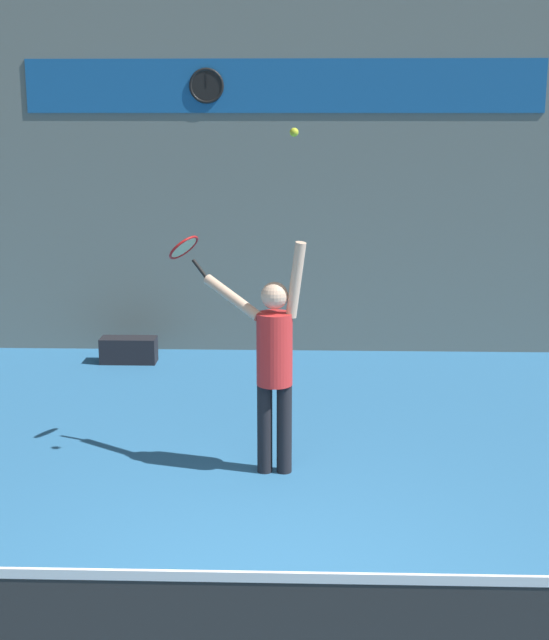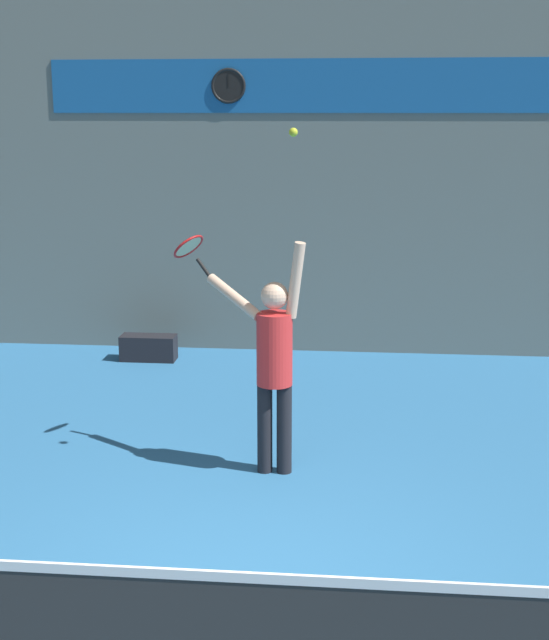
{
  "view_description": "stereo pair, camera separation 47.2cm",
  "coord_description": "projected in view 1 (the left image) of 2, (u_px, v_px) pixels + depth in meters",
  "views": [
    {
      "loc": [
        0.23,
        -4.78,
        3.02
      ],
      "look_at": [
        0.01,
        2.38,
        1.34
      ],
      "focal_mm": 50.0,
      "sensor_mm": 36.0,
      "label": 1
    },
    {
      "loc": [
        0.7,
        -4.75,
        3.02
      ],
      "look_at": [
        0.01,
        2.38,
        1.34
      ],
      "focal_mm": 50.0,
      "sensor_mm": 36.0,
      "label": 2
    }
  ],
  "objects": [
    {
      "name": "tennis_player",
      "position": [
        273.0,
        358.0,
        7.44
      ],
      "size": [
        0.91,
        0.57,
        2.01
      ],
      "color": "black",
      "rests_on": "ground_plane"
    },
    {
      "name": "sponsor_banner",
      "position": [
        284.0,
        86.0,
        10.79
      ],
      "size": [
        6.32,
        0.02,
        0.64
      ],
      "color": "#195B9E"
    },
    {
      "name": "tennis_racket",
      "position": [
        185.0,
        249.0,
        7.74
      ],
      "size": [
        0.41,
        0.38,
        0.38
      ],
      "color": "black"
    },
    {
      "name": "ground_plane",
      "position": [
        261.0,
        628.0,
        5.35
      ],
      "size": [
        18.0,
        18.0,
        0.0
      ],
      "primitive_type": "plane",
      "color": "teal"
    },
    {
      "name": "tennis_ball",
      "position": [
        294.0,
        132.0,
        6.93
      ],
      "size": [
        0.07,
        0.07,
        0.07
      ],
      "color": "#CCDB2D"
    },
    {
      "name": "scoreboard_clock",
      "position": [
        206.0,
        86.0,
        10.8
      ],
      "size": [
        0.43,
        0.04,
        0.43
      ],
      "color": "black"
    },
    {
      "name": "equipment_bag",
      "position": [
        129.0,
        350.0,
        10.97
      ],
      "size": [
        0.68,
        0.29,
        0.31
      ],
      "color": "black",
      "rests_on": "ground_plane"
    },
    {
      "name": "back_wall",
      "position": [
        284.0,
        155.0,
        11.04
      ],
      "size": [
        18.0,
        0.1,
        5.0
      ],
      "color": "slate",
      "rests_on": "ground_plane"
    }
  ]
}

